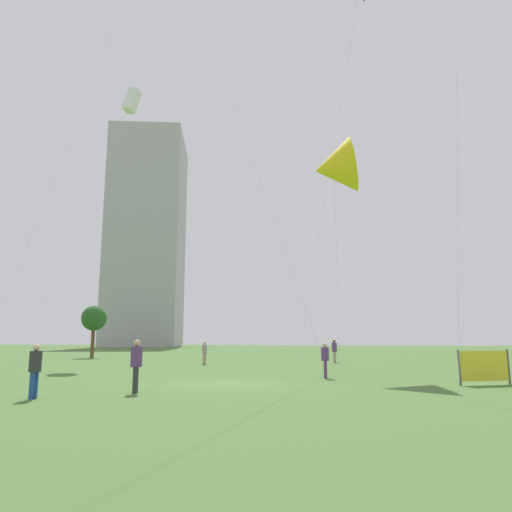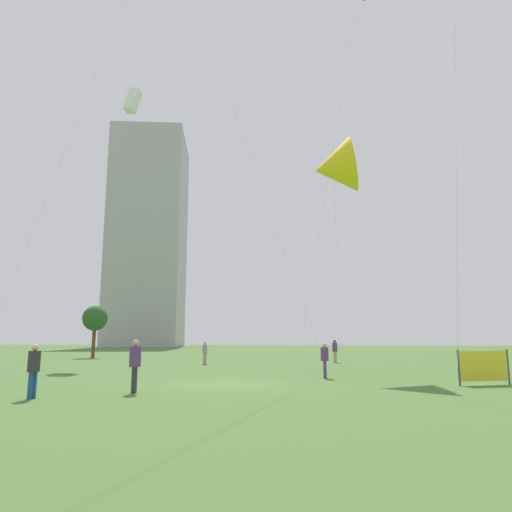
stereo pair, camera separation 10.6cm
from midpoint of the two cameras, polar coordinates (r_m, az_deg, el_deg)
The scene contains 11 objects.
ground at distance 18.71m, azimuth -3.57°, elevation -15.10°, with size 280.00×280.00×0.00m, color #476B30.
person_standing_1 at distance 16.11m, azimuth -14.10°, elevation -12.20°, with size 0.37×0.37×1.67m.
person_standing_2 at distance 33.64m, azimuth -6.06°, elevation -11.28°, with size 0.34×0.34×1.54m.
person_standing_3 at distance 36.28m, azimuth 9.51°, elevation -10.98°, with size 0.37×0.37×1.68m.
person_standing_4 at distance 15.50m, azimuth -24.90°, elevation -11.94°, with size 0.35×0.35×1.55m.
person_standing_5 at distance 21.73m, azimuth 8.37°, elevation -11.94°, with size 0.34×0.34×1.55m.
kite_flying_1 at distance 27.13m, azimuth 9.43°, elevation 10.40°, with size 2.74×8.40×12.71m.
kite_flying_5 at distance 48.38m, azimuth -14.49°, elevation 17.53°, with size 2.06×11.57×25.11m.
park_tree_0 at distance 48.53m, azimuth -18.66°, elevation -7.13°, with size 2.35×2.35×4.92m.
distant_highrise_0 at distance 128.43m, azimuth -12.64°, elevation 1.89°, with size 17.72×23.41×55.29m, color #A8A8AD.
event_banner at distance 20.21m, azimuth 25.74°, elevation -11.79°, with size 2.01×1.04×1.31m.
Camera 2 is at (5.17, -17.90, 1.66)m, focal length 33.40 mm.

